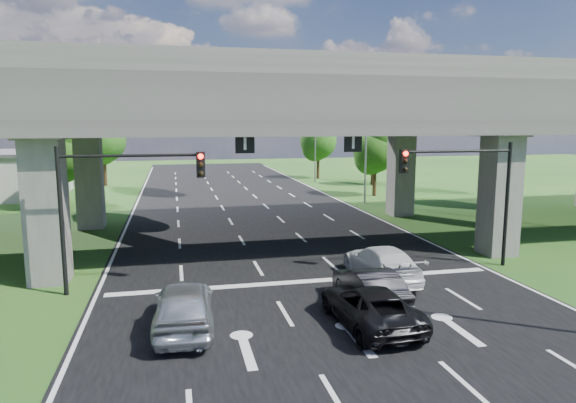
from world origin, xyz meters
name	(u,v)px	position (x,y,z in m)	size (l,w,h in m)	color
ground	(332,310)	(0.00, 0.00, 0.00)	(160.00, 160.00, 0.00)	#204B18
road	(278,247)	(0.00, 10.00, 0.01)	(18.00, 120.00, 0.03)	black
overpass	(271,105)	(0.00, 12.00, 7.92)	(80.00, 15.00, 10.00)	#33302E
signal_right	(468,182)	(7.82, 3.94, 4.19)	(5.76, 0.54, 6.00)	black
signal_left	(117,191)	(-7.82, 3.94, 4.19)	(5.76, 0.54, 6.00)	black
streetlight_far	(362,135)	(10.10, 24.00, 5.85)	(3.38, 0.25, 10.00)	gray
streetlight_beyond	(312,132)	(10.10, 40.00, 5.85)	(3.38, 0.25, 10.00)	gray
tree_left_near	(64,149)	(-13.95, 26.00, 4.82)	(4.50, 4.50, 7.80)	black
tree_left_mid	(48,152)	(-16.95, 34.00, 4.17)	(3.91, 3.90, 6.76)	black
tree_left_far	(104,139)	(-12.95, 42.00, 5.14)	(4.80, 4.80, 8.32)	black
tree_right_near	(376,149)	(13.05, 28.00, 4.50)	(4.20, 4.20, 7.28)	black
tree_right_mid	(373,148)	(16.05, 36.00, 4.17)	(3.91, 3.90, 6.76)	black
tree_right_far	(319,140)	(12.05, 44.00, 4.82)	(4.50, 4.50, 7.80)	black
car_silver	(184,305)	(-5.40, -0.68, 0.86)	(1.96, 4.87, 1.66)	#B3B7BC
car_dark	(370,287)	(1.48, 0.02, 0.77)	(1.56, 4.48, 1.48)	black
car_white	(381,263)	(3.20, 3.00, 0.79)	(2.12, 5.23, 1.52)	silver
car_trailing	(370,306)	(0.80, -1.73, 0.71)	(2.27, 4.92, 1.37)	black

